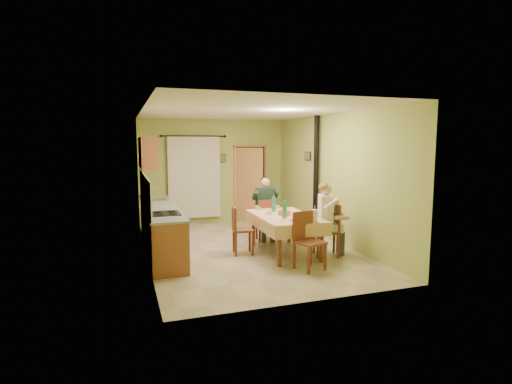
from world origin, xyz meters
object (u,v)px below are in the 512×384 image
object	(u,v)px
stove_flue	(316,192)
man_right	(327,211)
chair_right	(327,241)
chair_near	(309,253)
man_far	(265,202)
dining_table	(285,234)
chair_far	(265,228)
chair_left	(242,239)

from	to	relation	value
stove_flue	man_right	bearing A→B (deg)	-110.10
chair_right	stove_flue	size ratio (longest dim) A/B	0.36
chair_near	man_far	distance (m)	2.26
man_far	man_right	xyz separation A→B (m)	(0.71, -1.50, 0.00)
man_far	stove_flue	world-z (taller)	stove_flue
dining_table	chair_far	size ratio (longest dim) A/B	1.96
dining_table	man_right	world-z (taller)	man_right
stove_flue	man_far	bearing A→B (deg)	-173.87
chair_far	man_right	world-z (taller)	man_right
chair_far	man_right	size ratio (longest dim) A/B	0.68
dining_table	man_far	xyz separation A→B (m)	(-0.01, 1.10, 0.50)
chair_near	man_far	world-z (taller)	man_far
chair_near	man_right	xyz separation A→B (m)	(0.70, 0.67, 0.59)
chair_near	stove_flue	distance (m)	2.76
dining_table	chair_right	size ratio (longest dim) A/B	1.82
chair_left	man_far	size ratio (longest dim) A/B	0.68
chair_near	dining_table	bearing A→B (deg)	-104.64
chair_right	man_far	bearing A→B (deg)	43.20
chair_near	chair_right	xyz separation A→B (m)	(0.71, 0.67, 0.00)
chair_near	chair_left	bearing A→B (deg)	-72.67
chair_left	man_right	size ratio (longest dim) A/B	0.68
chair_right	man_right	size ratio (longest dim) A/B	0.73
dining_table	chair_left	xyz separation A→B (m)	(-0.81, 0.22, -0.09)
man_right	stove_flue	bearing A→B (deg)	-2.44
man_far	stove_flue	bearing A→B (deg)	12.68
dining_table	chair_left	size ratio (longest dim) A/B	1.97
dining_table	man_right	size ratio (longest dim) A/B	1.33
man_right	stove_flue	world-z (taller)	stove_flue
chair_right	man_right	bearing A→B (deg)	90.00
chair_far	stove_flue	xyz separation A→B (m)	(1.31, 0.15, 0.74)
man_far	chair_far	bearing A→B (deg)	-90.00
man_right	stove_flue	distance (m)	1.76
chair_left	man_far	distance (m)	1.33
dining_table	man_far	size ratio (longest dim) A/B	1.33
chair_far	chair_near	xyz separation A→B (m)	(0.01, -2.16, 0.00)
man_right	chair_left	bearing A→B (deg)	85.05
chair_far	stove_flue	size ratio (longest dim) A/B	0.34
chair_right	man_far	distance (m)	1.77
chair_right	stove_flue	bearing A→B (deg)	-1.94
man_right	chair_near	bearing A→B (deg)	151.67
chair_left	stove_flue	size ratio (longest dim) A/B	0.34
man_far	man_right	distance (m)	1.66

